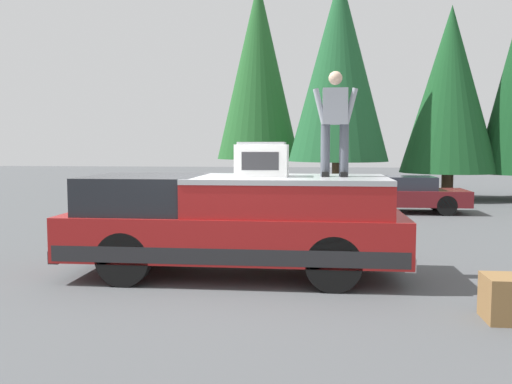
# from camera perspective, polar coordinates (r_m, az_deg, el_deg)

# --- Properties ---
(ground_plane) EXTENTS (90.00, 90.00, 0.00)m
(ground_plane) POSITION_cam_1_polar(r_m,az_deg,el_deg) (8.94, -3.68, -9.10)
(ground_plane) COLOR #4C4F51
(pickup_truck) EXTENTS (2.01, 5.54, 1.65)m
(pickup_truck) POSITION_cam_1_polar(r_m,az_deg,el_deg) (9.11, -2.17, -3.24)
(pickup_truck) COLOR maroon
(pickup_truck) RESTS_ON ground
(compressor_unit) EXTENTS (0.65, 0.84, 0.56)m
(compressor_unit) POSITION_cam_1_polar(r_m,az_deg,el_deg) (8.97, 0.63, 3.39)
(compressor_unit) COLOR white
(compressor_unit) RESTS_ON pickup_truck
(person_on_truck_bed) EXTENTS (0.29, 0.72, 1.69)m
(person_on_truck_bed) POSITION_cam_1_polar(r_m,az_deg,el_deg) (9.02, 8.18, 7.32)
(person_on_truck_bed) COLOR #4C515B
(person_on_truck_bed) RESTS_ON pickup_truck
(parked_car_maroon) EXTENTS (1.64, 4.10, 1.16)m
(parked_car_maroon) POSITION_cam_1_polar(r_m,az_deg,el_deg) (18.23, 14.83, -0.24)
(parked_car_maroon) COLOR maroon
(parked_car_maroon) RESTS_ON ground
(wooden_crate) EXTENTS (0.56, 0.56, 0.56)m
(wooden_crate) POSITION_cam_1_polar(r_m,az_deg,el_deg) (7.54, 24.63, -10.01)
(wooden_crate) COLOR olive
(wooden_crate) RESTS_ON ground
(conifer_left) EXTENTS (3.77, 3.77, 7.60)m
(conifer_left) POSITION_cam_1_polar(r_m,az_deg,el_deg) (23.30, 19.46, 9.95)
(conifer_left) COLOR #4C3826
(conifer_left) RESTS_ON ground
(conifer_center_left) EXTENTS (3.86, 3.86, 8.71)m
(conifer_center_left) POSITION_cam_1_polar(r_m,az_deg,el_deg) (21.89, 8.61, 12.58)
(conifer_center_left) COLOR #4C3826
(conifer_center_left) RESTS_ON ground
(conifer_center_right) EXTENTS (3.52, 3.52, 9.19)m
(conifer_center_right) POSITION_cam_1_polar(r_m,az_deg,el_deg) (24.11, 0.24, 12.53)
(conifer_center_right) COLOR #4C3826
(conifer_center_right) RESTS_ON ground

